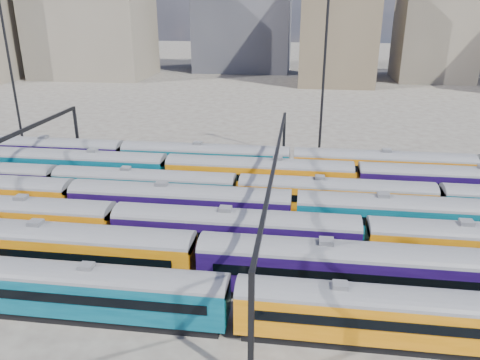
# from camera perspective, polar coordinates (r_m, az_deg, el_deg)

# --- Properties ---
(ground) EXTENTS (500.00, 500.00, 0.00)m
(ground) POSITION_cam_1_polar(r_m,az_deg,el_deg) (48.91, -7.77, -5.85)
(ground) COLOR #453F3A
(ground) RESTS_ON ground
(rake_0) EXTENTS (100.59, 2.95, 4.96)m
(rake_0) POSITION_cam_1_polar(r_m,az_deg,el_deg) (33.64, 16.96, -14.95)
(rake_0) COLOR black
(rake_0) RESTS_ON ground
(rake_1) EXTENTS (136.03, 3.31, 5.60)m
(rake_1) POSITION_cam_1_polar(r_m,az_deg,el_deg) (37.96, -5.30, -9.03)
(rake_1) COLOR black
(rake_1) RESTS_ON ground
(rake_2) EXTENTS (111.63, 3.27, 5.52)m
(rake_2) POSITION_cam_1_polar(r_m,az_deg,el_deg) (41.91, -0.62, -5.97)
(rake_2) COLOR black
(rake_2) RESTS_ON ground
(rake_3) EXTENTS (136.59, 3.33, 5.62)m
(rake_3) POSITION_cam_1_polar(r_m,az_deg,el_deg) (51.58, -19.71, -1.90)
(rake_3) COLOR black
(rake_3) RESTS_ON ground
(rake_4) EXTENTS (104.84, 3.07, 5.17)m
(rake_4) POSITION_cam_1_polar(r_m,az_deg,el_deg) (50.89, 11.51, -1.65)
(rake_4) COLOR black
(rake_4) RESTS_ON ground
(rake_5) EXTENTS (134.71, 3.28, 5.54)m
(rake_5) POSITION_cam_1_polar(r_m,az_deg,el_deg) (57.63, -8.93, 1.41)
(rake_5) COLOR black
(rake_5) RESTS_ON ground
(rake_6) EXTENTS (111.63, 3.27, 5.52)m
(rake_6) POSITION_cam_1_polar(r_m,az_deg,el_deg) (61.32, -4.24, 2.78)
(rake_6) COLOR black
(rake_6) RESTS_ON ground
(gantry_2) EXTENTS (0.35, 40.35, 8.03)m
(gantry_2) POSITION_cam_1_polar(r_m,az_deg,el_deg) (44.68, 4.27, 1.14)
(gantry_2) COLOR black
(gantry_2) RESTS_ON ground
(mast_1) EXTENTS (1.40, 0.50, 25.60)m
(mast_1) POSITION_cam_1_polar(r_m,az_deg,el_deg) (77.17, -26.32, 12.89)
(mast_1) COLOR black
(mast_1) RESTS_ON ground
(mast_3) EXTENTS (1.40, 0.50, 25.60)m
(mast_3) POSITION_cam_1_polar(r_m,az_deg,el_deg) (66.55, 10.25, 13.71)
(mast_3) COLOR black
(mast_3) RESTS_ON ground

